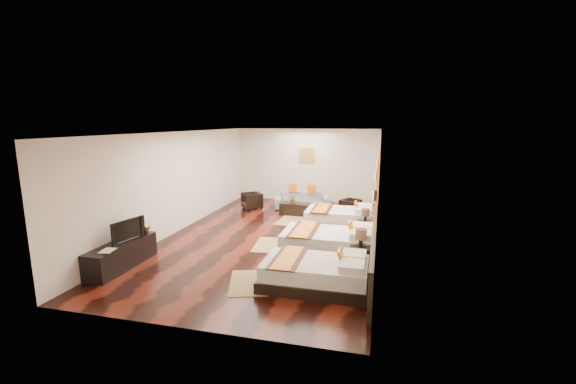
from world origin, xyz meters
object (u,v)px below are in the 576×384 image
(nightstand_a, at_px, (360,255))
(sofa, at_px, (302,200))
(armchair_right, at_px, (351,207))
(book, at_px, (102,251))
(tv_console, at_px, (122,255))
(bed_near, at_px, (317,273))
(figurine, at_px, (143,225))
(tv, at_px, (126,230))
(bed_mid, at_px, (330,243))
(armchair_left, at_px, (252,201))
(table_plant, at_px, (293,199))
(nightstand_b, at_px, (365,227))
(bed_far, at_px, (341,218))
(coffee_table, at_px, (296,209))

(nightstand_a, xyz_separation_m, sofa, (-2.36, 5.26, -0.02))
(armchair_right, bearing_deg, book, 172.91)
(tv_console, xyz_separation_m, sofa, (2.59, 6.39, 0.01))
(bed_near, bearing_deg, figurine, 170.44)
(tv, bearing_deg, book, -172.73)
(nightstand_a, distance_m, tv, 5.02)
(bed_mid, distance_m, armchair_left, 5.16)
(book, distance_m, sofa, 7.42)
(book, relative_size, table_plant, 1.08)
(bed_mid, relative_size, nightstand_a, 2.51)
(armchair_right, bearing_deg, figurine, 166.34)
(nightstand_b, bearing_deg, tv, -146.44)
(tv, bearing_deg, table_plant, -14.01)
(bed_near, height_order, armchair_right, bed_near)
(bed_near, distance_m, bed_far, 4.23)
(bed_near, bearing_deg, bed_far, 90.00)
(tv, xyz_separation_m, table_plant, (2.46, 5.15, -0.25))
(nightstand_a, relative_size, book, 2.79)
(armchair_right, relative_size, coffee_table, 0.59)
(nightstand_a, bearing_deg, armchair_right, 97.03)
(nightstand_b, bearing_deg, book, -141.57)
(bed_near, relative_size, nightstand_b, 2.56)
(figurine, bearing_deg, nightstand_a, 4.06)
(tv_console, xyz_separation_m, figurine, (0.00, 0.78, 0.44))
(nightstand_a, height_order, nightstand_b, nightstand_a)
(bed_mid, height_order, bed_far, bed_mid)
(figurine, bearing_deg, bed_near, -9.56)
(tv, relative_size, armchair_left, 1.32)
(nightstand_b, distance_m, armchair_left, 4.74)
(nightstand_b, bearing_deg, coffee_table, 140.04)
(table_plant, bearing_deg, tv_console, -115.45)
(armchair_left, bearing_deg, table_plant, 32.39)
(table_plant, bearing_deg, armchair_left, 161.89)
(bed_near, height_order, tv, tv)
(armchair_left, relative_size, coffee_table, 0.65)
(tv_console, xyz_separation_m, table_plant, (2.51, 5.27, 0.27))
(tv_console, height_order, armchair_left, armchair_left)
(coffee_table, bearing_deg, armchair_left, 164.90)
(bed_mid, relative_size, sofa, 1.13)
(tv, height_order, book, tv)
(bed_far, distance_m, armchair_left, 3.64)
(bed_far, xyz_separation_m, nightstand_b, (0.75, -0.93, 0.01))
(bed_near, xyz_separation_m, sofa, (-1.61, 6.32, 0.02))
(tv_console, relative_size, sofa, 0.92)
(sofa, bearing_deg, tv_console, -128.00)
(tv_console, bearing_deg, armchair_right, 52.90)
(bed_mid, relative_size, coffee_table, 2.21)
(book, bearing_deg, bed_near, 8.55)
(nightstand_a, xyz_separation_m, book, (-4.94, -1.69, 0.26))
(tv, relative_size, sofa, 0.43)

